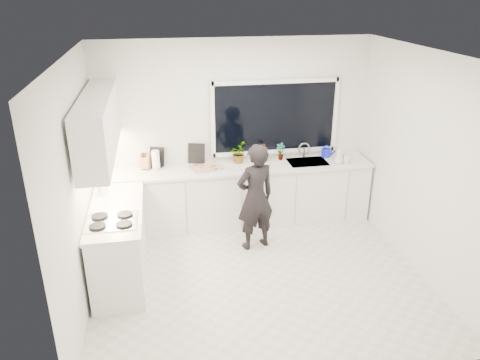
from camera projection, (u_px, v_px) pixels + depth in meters
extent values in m
cube|color=beige|center=(259.00, 277.00, 5.84)|extent=(4.00, 3.50, 0.02)
cube|color=white|center=(235.00, 132.00, 6.91)|extent=(4.00, 0.02, 2.70)
cube|color=white|center=(77.00, 189.00, 4.98)|extent=(0.02, 3.50, 2.70)
cube|color=white|center=(423.00, 165.00, 5.64)|extent=(0.02, 3.50, 2.70)
cube|color=white|center=(263.00, 54.00, 4.78)|extent=(4.00, 3.50, 0.02)
cube|color=black|center=(275.00, 117.00, 6.90)|extent=(1.80, 0.02, 1.00)
cube|color=white|center=(238.00, 196.00, 6.98)|extent=(3.92, 0.58, 0.88)
cube|color=white|center=(120.00, 243.00, 5.71)|extent=(0.58, 1.60, 0.88)
cube|color=silver|center=(238.00, 168.00, 6.79)|extent=(3.94, 0.62, 0.04)
cube|color=silver|center=(116.00, 210.00, 5.53)|extent=(0.62, 1.60, 0.04)
cube|color=white|center=(99.00, 125.00, 5.46)|extent=(0.34, 2.10, 0.70)
cube|color=silver|center=(307.00, 165.00, 6.99)|extent=(0.58, 0.42, 0.14)
cylinder|color=silver|center=(304.00, 150.00, 7.10)|extent=(0.03, 0.03, 0.22)
cube|color=black|center=(112.00, 221.00, 5.20)|extent=(0.56, 0.48, 0.03)
imported|color=black|center=(255.00, 197.00, 6.22)|extent=(0.62, 0.50, 1.49)
cube|color=silver|center=(206.00, 168.00, 6.68)|extent=(0.48, 0.40, 0.03)
cube|color=#D2471C|center=(206.00, 167.00, 6.68)|extent=(0.44, 0.36, 0.01)
cylinder|color=#1521CB|center=(326.00, 153.00, 7.14)|extent=(0.15, 0.15, 0.13)
cylinder|color=white|center=(156.00, 161.00, 6.64)|extent=(0.14, 0.14, 0.26)
cube|color=#966646|center=(145.00, 161.00, 6.66)|extent=(0.16, 0.14, 0.22)
cylinder|color=silver|center=(103.00, 188.00, 5.87)|extent=(0.14, 0.14, 0.16)
cube|color=black|center=(157.00, 156.00, 6.77)|extent=(0.21, 0.11, 0.28)
cube|color=black|center=(196.00, 153.00, 6.86)|extent=(0.24, 0.10, 0.30)
imported|color=#26662D|center=(238.00, 153.00, 6.89)|extent=(0.26, 0.29, 0.30)
imported|color=#26662D|center=(264.00, 152.00, 6.95)|extent=(0.20, 0.20, 0.28)
imported|color=#26662D|center=(280.00, 151.00, 7.00)|extent=(0.17, 0.16, 0.26)
imported|color=#D8BF66|center=(340.00, 154.00, 6.84)|extent=(0.15, 0.15, 0.29)
imported|color=#D8BF66|center=(346.00, 157.00, 6.88)|extent=(0.08, 0.09, 0.19)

